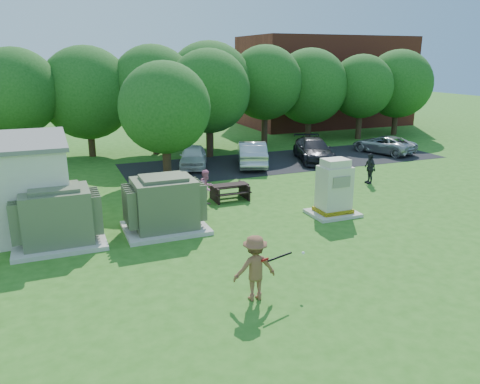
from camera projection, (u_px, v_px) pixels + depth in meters
name	position (u px, v px, depth m)	size (l,w,h in m)	color
ground	(289.00, 265.00, 14.47)	(120.00, 120.00, 0.00)	#2D6619
brick_building	(325.00, 81.00, 43.91)	(15.00, 8.00, 8.00)	maroon
parking_strip	(286.00, 161.00, 29.02)	(20.00, 6.00, 0.01)	#232326
transformer_left	(57.00, 218.00, 15.84)	(3.00, 2.40, 2.07)	beige
transformer_right	(164.00, 205.00, 17.19)	(3.00, 2.40, 2.07)	beige
generator_cabinet	(334.00, 191.00, 18.86)	(1.91, 1.56, 2.33)	beige
picnic_table	(230.00, 190.00, 21.06)	(1.66, 1.24, 0.71)	black
batter	(255.00, 268.00, 12.24)	(1.16, 0.67, 1.79)	brown
person_at_picnic	(206.00, 188.00, 20.16)	(0.76, 0.60, 1.57)	pink
person_walking_right	(370.00, 168.00, 23.67)	(0.92, 0.38, 1.57)	#25252A
car_white	(193.00, 156.00, 27.23)	(1.49, 3.71, 1.26)	white
car_silver_a	(252.00, 153.00, 27.53)	(1.56, 4.48, 1.48)	#B0B0B5
car_dark	(313.00, 150.00, 28.90)	(1.92, 4.72, 1.37)	black
car_silver_b	(384.00, 144.00, 31.21)	(1.94, 4.22, 1.17)	#AAA9AE
batting_equipment	(281.00, 257.00, 12.31)	(1.46, 0.47, 0.22)	black
tree_row	(181.00, 90.00, 30.40)	(41.30, 13.30, 7.30)	#47301E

